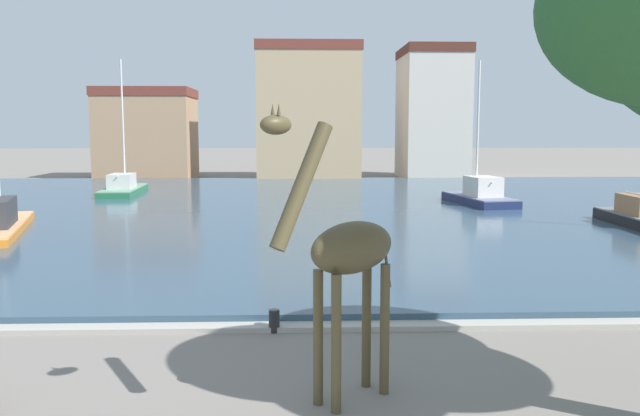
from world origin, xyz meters
The scene contains 10 objects.
harbor_water centered at (0.00, 30.67, 0.13)m, with size 81.96×41.53×0.27m, color #334C60.
quay_edge_coping centered at (0.00, 9.65, 0.06)m, with size 81.96×0.50×0.12m, color #ADA89E.
giraffe_statue centered at (0.40, 5.83, 2.44)m, with size 2.33×2.07×4.78m.
sailboat_navy centered at (9.70, 31.71, 0.60)m, with size 3.13×6.80×8.19m.
sailboat_orange centered at (-12.69, 22.63, 0.55)m, with size 4.26×9.57×9.24m.
sailboat_green centered at (-11.71, 38.34, 0.53)m, with size 2.44×7.78×8.88m.
mooring_bollard centered at (-0.90, 9.50, 0.25)m, with size 0.24×0.24×0.50m, color #232326.
townhouse_corner_house centered at (-14.05, 55.30, 4.05)m, with size 8.41×6.76×8.07m.
townhouse_end_terrace centered at (0.58, 53.47, 5.90)m, with size 9.01×7.10×11.78m.
townhouse_wide_warehouse centered at (11.83, 54.72, 5.88)m, with size 5.66×7.79×11.72m.
Camera 1 is at (-0.37, -4.28, 4.42)m, focal length 36.35 mm.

